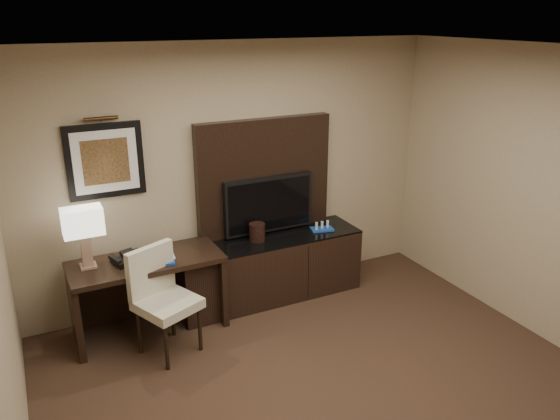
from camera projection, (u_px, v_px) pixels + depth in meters
ceiling at (391, 58)px, 3.14m from camera, size 4.50×5.00×0.01m
wall_back at (236, 174)px, 5.71m from camera, size 4.50×0.01×2.70m
desk at (149, 295)px, 5.25m from camera, size 1.43×0.63×0.76m
credenza at (269, 268)px, 5.90m from camera, size 2.01×0.56×0.69m
tv_wall_panel at (264, 179)px, 5.81m from camera, size 1.50×0.12×1.30m
tv at (268, 204)px, 5.81m from camera, size 1.00×0.08×0.60m
artwork at (105, 161)px, 5.05m from camera, size 0.70×0.04×0.70m
picture_light at (101, 119)px, 4.88m from camera, size 0.04×0.04×0.30m
desk_chair at (168, 303)px, 4.86m from camera, size 0.66×0.70×1.00m
table_lamp at (84, 235)px, 4.87m from camera, size 0.39×0.24×0.63m
desk_phone at (126, 258)px, 5.03m from camera, size 0.26×0.25×0.11m
blue_folder at (161, 258)px, 5.12m from camera, size 0.30×0.36×0.02m
book at (153, 246)px, 5.11m from camera, size 0.18×0.04×0.25m
ice_bucket at (257, 232)px, 5.69m from camera, size 0.17×0.17×0.19m
minibar_tray at (322, 226)px, 5.97m from camera, size 0.27×0.20×0.09m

